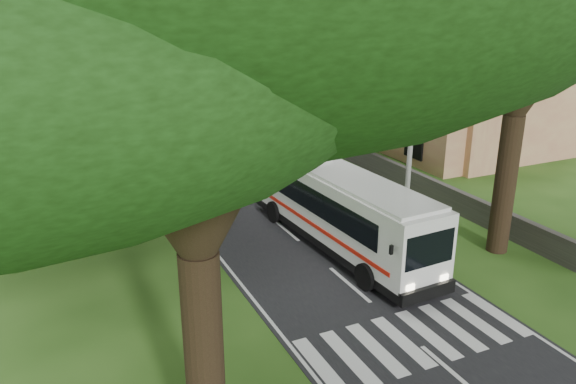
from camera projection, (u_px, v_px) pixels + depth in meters
name	position (u px, v px, depth m)	size (l,w,h in m)	color
ground	(378.00, 310.00, 20.00)	(140.00, 140.00, 0.00)	#264914
road	(189.00, 147.00, 41.39)	(8.00, 120.00, 0.04)	black
crosswalk	(412.00, 339.00, 18.29)	(8.00, 3.00, 0.01)	silver
property_wall	(304.00, 131.00, 43.92)	(0.35, 50.00, 1.20)	#383533
church	(420.00, 72.00, 43.92)	(14.00, 24.00, 11.60)	tan
pole_near	(411.00, 142.00, 25.94)	(1.60, 0.24, 8.00)	gray
pole_mid	(252.00, 84.00, 43.06)	(1.60, 0.24, 8.00)	gray
pole_far	(184.00, 59.00, 60.17)	(1.60, 0.24, 8.00)	gray
coach_bus	(337.00, 206.00, 24.63)	(3.30, 11.94, 3.48)	white
distant_car_a	(135.00, 105.00, 53.22)	(1.75, 4.35, 1.48)	#B5B4B9
distant_car_b	(102.00, 86.00, 64.68)	(1.55, 4.44, 1.46)	navy
distant_car_c	(125.00, 72.00, 77.20)	(1.81, 4.45, 1.29)	maroon
pedestrian	(89.00, 206.00, 27.19)	(0.68, 0.45, 1.87)	black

